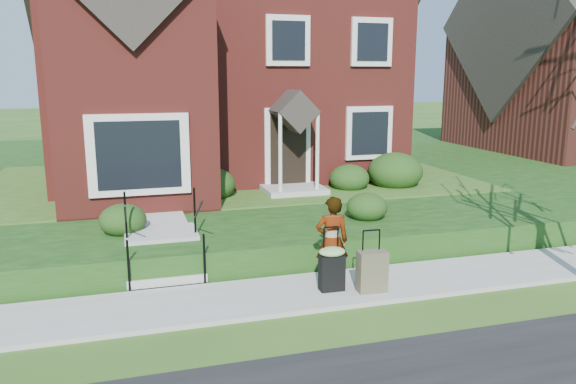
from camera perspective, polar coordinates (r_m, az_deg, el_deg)
name	(u,v)px	position (r m, az deg, el deg)	size (l,w,h in m)	color
ground	(318,293)	(9.95, 3.09, -10.20)	(120.00, 120.00, 0.00)	#2D5119
sidewalk	(318,291)	(9.93, 3.09, -9.98)	(60.00, 1.60, 0.08)	#9E9B93
terrace	(322,168)	(21.11, 3.51, 2.50)	(44.00, 20.00, 0.60)	#13370F
walkway	(153,204)	(14.04, -13.52, -1.23)	(1.20, 6.00, 0.06)	#9E9B93
main_house	(212,25)	(18.58, -7.69, 16.50)	(10.40, 10.20, 9.40)	maroon
front_steps	(163,248)	(11.04, -12.58, -5.60)	(1.40, 2.02, 1.50)	#9E9B93
foundation_shrubs	(288,180)	(14.53, -0.01, 1.23)	(9.53, 4.34, 1.08)	black
woman	(332,241)	(9.85, 4.49, -5.00)	(0.59, 0.38, 1.60)	#999999
suitcase_black	(332,266)	(9.72, 4.48, -7.51)	(0.47, 0.39, 1.12)	black
suitcase_olive	(372,271)	(9.78, 8.54, -7.96)	(0.51, 0.31, 1.08)	brown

